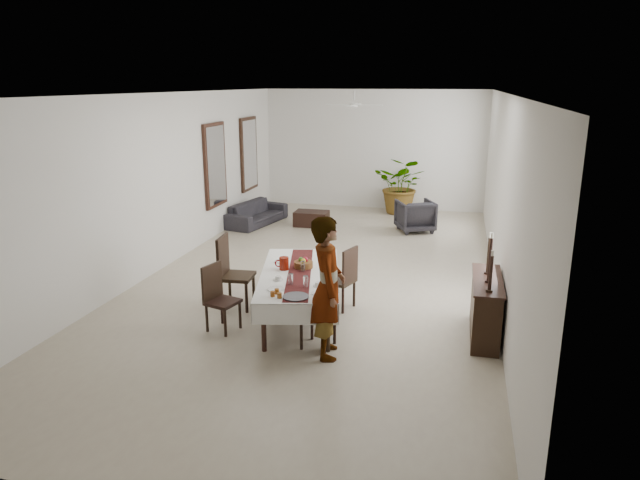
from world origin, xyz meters
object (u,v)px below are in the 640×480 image
(sideboard_body, at_px, (485,309))
(sofa, at_px, (257,213))
(woman, at_px, (328,288))
(red_pitcher, at_px, (284,263))
(dining_table_top, at_px, (300,275))

(sideboard_body, bearing_deg, sofa, 134.47)
(woman, bearing_deg, red_pitcher, 25.21)
(red_pitcher, xyz_separation_m, sideboard_body, (2.88, -0.06, -0.41))
(woman, bearing_deg, sofa, 12.87)
(sideboard_body, height_order, sofa, sideboard_body)
(red_pitcher, bearing_deg, sofa, 114.08)
(sideboard_body, distance_m, sofa, 7.49)
(red_pitcher, height_order, sideboard_body, red_pitcher)
(dining_table_top, bearing_deg, sofa, 102.99)
(dining_table_top, distance_m, woman, 1.25)
(sideboard_body, bearing_deg, dining_table_top, -179.37)
(sofa, bearing_deg, woman, -140.22)
(dining_table_top, relative_size, sideboard_body, 1.69)
(red_pitcher, bearing_deg, sideboard_body, -1.10)
(red_pitcher, relative_size, sideboard_body, 0.14)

